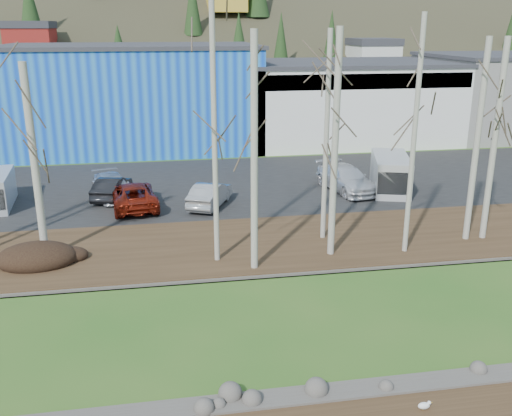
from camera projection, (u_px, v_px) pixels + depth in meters
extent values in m
cube|color=#382616|center=(256.00, 244.00, 26.45)|extent=(80.00, 7.00, 0.15)
cube|color=black|center=(227.00, 185.00, 36.30)|extent=(80.00, 14.00, 0.14)
cube|color=blue|center=(134.00, 98.00, 47.25)|extent=(20.00, 12.00, 8.00)
cube|color=#333338|center=(130.00, 46.00, 45.98)|extent=(20.40, 12.24, 0.30)
cube|color=white|center=(342.00, 102.00, 50.43)|extent=(18.00, 12.00, 6.50)
cube|color=#333338|center=(343.00, 63.00, 49.39)|extent=(18.36, 12.24, 0.30)
cube|color=navy|center=(367.00, 81.00, 44.18)|extent=(17.64, 0.20, 1.20)
cube|color=gray|center=(507.00, 96.00, 52.98)|extent=(14.00, 12.00, 7.00)
cube|color=#333338|center=(512.00, 55.00, 51.86)|extent=(14.28, 12.24, 0.30)
cylinder|color=gold|center=(423.00, 410.00, 15.09)|extent=(0.01, 0.01, 0.09)
cylinder|color=gold|center=(422.00, 408.00, 15.14)|extent=(0.01, 0.01, 0.09)
ellipsoid|color=white|center=(424.00, 406.00, 15.09)|extent=(0.33, 0.18, 0.18)
cube|color=gray|center=(424.00, 405.00, 15.08)|extent=(0.21, 0.11, 0.02)
sphere|color=white|center=(429.00, 403.00, 15.07)|extent=(0.10, 0.10, 0.10)
cone|color=gold|center=(432.00, 403.00, 15.08)|extent=(0.06, 0.03, 0.03)
ellipsoid|color=black|center=(37.00, 256.00, 24.02)|extent=(3.34, 2.35, 0.65)
cylinder|color=beige|center=(35.00, 164.00, 23.51)|extent=(0.32, 0.32, 8.27)
cylinder|color=beige|center=(214.00, 137.00, 22.89)|extent=(0.22, 0.22, 10.65)
cylinder|color=beige|center=(254.00, 155.00, 22.29)|extent=(0.29, 0.29, 9.50)
cylinder|color=beige|center=(326.00, 138.00, 25.66)|extent=(0.23, 0.23, 9.50)
cylinder|color=beige|center=(414.00, 139.00, 23.94)|extent=(0.22, 0.22, 10.12)
cylinder|color=beige|center=(335.00, 146.00, 23.71)|extent=(0.29, 0.29, 9.59)
cylinder|color=beige|center=(477.00, 143.00, 25.54)|extent=(0.28, 0.28, 9.18)
cylinder|color=beige|center=(494.00, 142.00, 25.68)|extent=(0.28, 0.28, 9.18)
imported|color=black|center=(112.00, 188.00, 33.04)|extent=(2.27, 4.09, 1.28)
imported|color=maroon|center=(133.00, 195.00, 31.37)|extent=(2.96, 5.30, 1.40)
imported|color=#A8A9B0|center=(112.00, 186.00, 33.25)|extent=(2.96, 4.84, 1.31)
imported|color=#A6A6A8|center=(210.00, 194.00, 31.60)|extent=(2.97, 4.31, 1.35)
imported|color=silver|center=(346.00, 179.00, 34.55)|extent=(3.00, 5.44, 1.49)
cube|color=silver|center=(390.00, 173.00, 34.56)|extent=(3.33, 5.22, 2.12)
cube|color=black|center=(394.00, 181.00, 32.75)|extent=(2.13, 1.52, 1.31)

